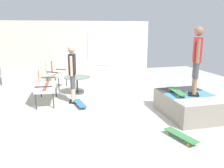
{
  "coord_description": "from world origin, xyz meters",
  "views": [
    {
      "loc": [
        -5.83,
        1.7,
        2.22
      ],
      "look_at": [
        0.14,
        0.08,
        0.7
      ],
      "focal_mm": 37.41,
      "sensor_mm": 36.0,
      "label": 1
    }
  ],
  "objects": [
    {
      "name": "person_skater",
      "position": [
        -0.96,
        -1.74,
        1.53
      ],
      "size": [
        0.43,
        0.35,
        1.68
      ],
      "color": "black",
      "rests_on": "skate_ramp"
    },
    {
      "name": "ground_plane",
      "position": [
        0.0,
        0.0,
        -0.05
      ],
      "size": [
        12.0,
        12.0,
        0.1
      ],
      "primitive_type": "cube",
      "color": "beige"
    },
    {
      "name": "person_watching",
      "position": [
        0.95,
        1.06,
        1.0
      ],
      "size": [
        0.47,
        0.3,
        1.72
      ],
      "color": "black",
      "rests_on": "ground_plane"
    },
    {
      "name": "patio_chair_near_house",
      "position": [
        2.97,
        1.55,
        0.61
      ],
      "size": [
        0.82,
        0.8,
        1.02
      ],
      "color": "#38383D",
      "rests_on": "ground_plane"
    },
    {
      "name": "patio_bench",
      "position": [
        1.17,
        1.94,
        0.62
      ],
      "size": [
        1.3,
        0.67,
        1.02
      ],
      "color": "#38383D",
      "rests_on": "ground_plane"
    },
    {
      "name": "house_facade",
      "position": [
        3.8,
        0.49,
        1.23
      ],
      "size": [
        0.23,
        6.0,
        2.45
      ],
      "color": "silver",
      "rests_on": "ground_plane"
    },
    {
      "name": "skateboard_spare",
      "position": [
        -2.02,
        -0.77,
        0.08
      ],
      "size": [
        0.82,
        0.39,
        0.1
      ],
      "color": "#3F8C4C",
      "rests_on": "ground_plane"
    },
    {
      "name": "patio_table",
      "position": [
        1.95,
        0.82,
        0.4
      ],
      "size": [
        0.9,
        0.9,
        0.57
      ],
      "color": "#38383D",
      "rests_on": "ground_plane"
    },
    {
      "name": "skate_ramp",
      "position": [
        -0.88,
        -1.71,
        0.28
      ],
      "size": [
        1.65,
        1.99,
        0.55
      ],
      "color": "gray",
      "rests_on": "ground_plane"
    },
    {
      "name": "skateboard_on_ramp",
      "position": [
        -0.78,
        -1.37,
        0.64
      ],
      "size": [
        0.82,
        0.3,
        0.1
      ],
      "color": "#3F8C4C",
      "rests_on": "skate_ramp"
    },
    {
      "name": "skateboard_by_bench",
      "position": [
        0.56,
        0.93,
        0.08
      ],
      "size": [
        0.82,
        0.32,
        0.1
      ],
      "color": "#3372B2",
      "rests_on": "ground_plane"
    }
  ]
}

